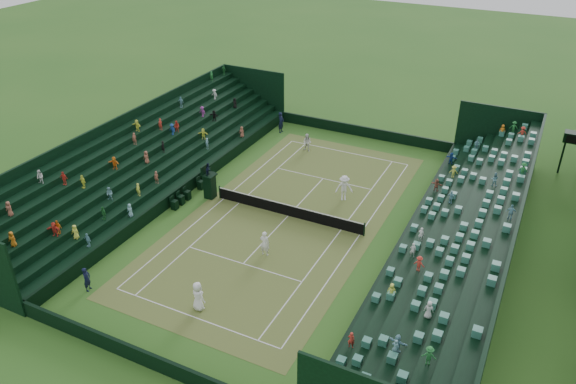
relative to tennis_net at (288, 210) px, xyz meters
name	(u,v)px	position (x,y,z in m)	size (l,w,h in m)	color
ground	(288,216)	(0.00, 0.00, -0.53)	(160.00, 160.00, 0.00)	#2C601E
court_surface	(288,216)	(0.00, 0.00, -0.52)	(12.97, 26.77, 0.01)	#3E6F25
perimeter_wall_north	(363,131)	(0.00, 15.88, -0.03)	(17.17, 0.20, 1.00)	black
perimeter_wall_south	(146,359)	(0.00, -15.88, -0.03)	(17.17, 0.20, 1.00)	black
perimeter_wall_east	(403,240)	(8.48, 0.00, -0.03)	(0.20, 31.77, 1.00)	black
perimeter_wall_west	(190,185)	(-8.48, 0.00, -0.03)	(0.20, 31.77, 1.00)	black
north_grandstand	(470,243)	(12.66, 0.00, 1.02)	(6.60, 32.00, 4.90)	black
south_grandstand	(146,162)	(-12.66, 0.00, 1.02)	(6.60, 32.00, 4.90)	black
tennis_net	(288,210)	(0.00, 0.00, 0.00)	(11.67, 0.10, 1.06)	black
umpire_chair	(209,183)	(-6.53, -0.19, 0.72)	(0.93, 0.93, 2.93)	black
courtside_chairs	(194,190)	(-7.94, -0.31, -0.15)	(0.46, 5.44, 1.00)	black
player_near_west	(198,296)	(-0.10, -11.17, 0.39)	(0.90, 0.59, 1.84)	white
player_near_east	(265,243)	(0.77, -4.92, 0.37)	(0.65, 0.43, 1.78)	white
player_far_west	(307,143)	(-3.37, 10.64, 0.28)	(0.79, 0.61, 1.62)	silver
player_far_east	(344,188)	(2.73, 3.99, 0.49)	(1.31, 0.76, 2.03)	white
line_judge_north	(281,122)	(-7.36, 13.36, 0.48)	(0.73, 0.48, 2.01)	black
line_judge_south	(87,279)	(-6.92, -12.66, 0.26)	(0.57, 0.38, 1.57)	black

